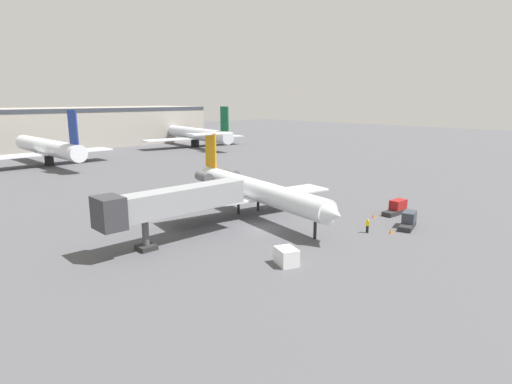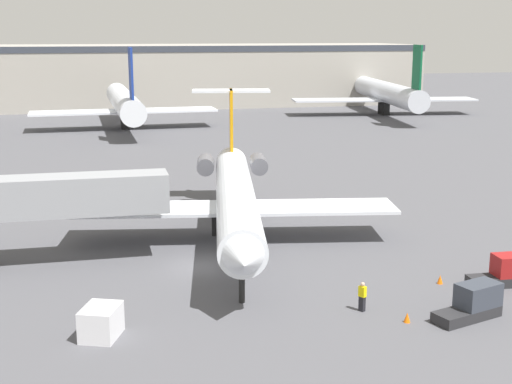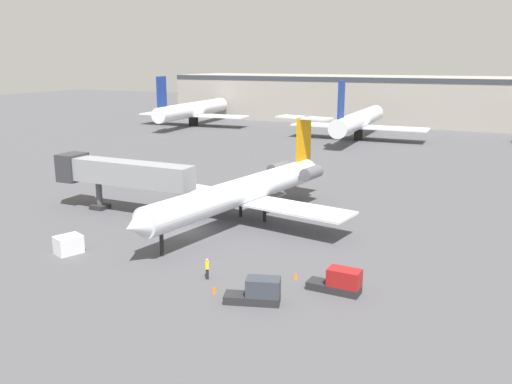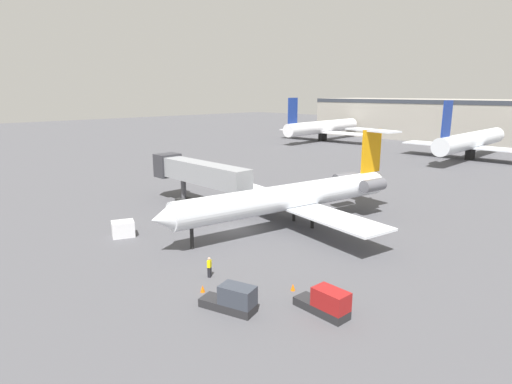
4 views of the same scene
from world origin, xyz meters
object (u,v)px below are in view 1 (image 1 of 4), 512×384
regional_jet (253,189)px  traffic_cone_mid (374,216)px  parked_airliner_centre (195,134)px  traffic_cone_near (391,231)px  parked_airliner_west_mid (48,148)px  baggage_tug_trailing (408,221)px  baggage_tug_lead (396,208)px  jet_bridge (167,203)px  cargo_container_uld (287,256)px  ground_crew_marshaller (367,226)px

regional_jet → traffic_cone_mid: 16.37m
traffic_cone_mid → parked_airliner_centre: parked_airliner_centre is taller
traffic_cone_near → parked_airliner_west_mid: (-10.21, 82.04, 3.88)m
baggage_tug_trailing → parked_airliner_centre: parked_airliner_centre is taller
traffic_cone_near → parked_airliner_centre: 98.49m
parked_airliner_west_mid → parked_airliner_centre: bearing=10.3°
baggage_tug_lead → baggage_tug_trailing: 6.32m
jet_bridge → cargo_container_uld: 14.21m
cargo_container_uld → ground_crew_marshaller: bearing=0.7°
cargo_container_uld → jet_bridge: bearing=110.6°
regional_jet → parked_airliner_west_mid: parked_airliner_west_mid is taller
ground_crew_marshaller → traffic_cone_mid: 7.03m
baggage_tug_lead → traffic_cone_near: bearing=-155.1°
traffic_cone_near → jet_bridge: bearing=144.7°
cargo_container_uld → traffic_cone_mid: 20.76m
ground_crew_marshaller → traffic_cone_near: ground_crew_marshaller is taller
jet_bridge → traffic_cone_near: jet_bridge is taller
baggage_tug_lead → traffic_cone_mid: size_ratio=7.39×
baggage_tug_trailing → parked_airliner_west_mid: bearing=99.6°
traffic_cone_near → traffic_cone_mid: (4.57, 5.05, 0.00)m
baggage_tug_trailing → traffic_cone_near: baggage_tug_trailing is taller
baggage_tug_lead → cargo_container_uld: bearing=-175.2°
regional_jet → traffic_cone_near: 18.56m
jet_bridge → parked_airliner_centre: size_ratio=0.43×
regional_jet → baggage_tug_lead: 19.72m
ground_crew_marshaller → traffic_cone_mid: (6.33, 3.00, -0.58)m
ground_crew_marshaller → cargo_container_uld: ground_crew_marshaller is taller
ground_crew_marshaller → parked_airliner_west_mid: parked_airliner_west_mid is taller
regional_jet → traffic_cone_near: bearing=-71.7°
jet_bridge → ground_crew_marshaller: 23.14m
baggage_tug_trailing → regional_jet: bearing=118.3°
jet_bridge → cargo_container_uld: bearing=-69.4°
cargo_container_uld → regional_jet: bearing=56.6°
regional_jet → baggage_tug_trailing: bearing=-61.7°
parked_airliner_west_mid → jet_bridge: bearing=-98.9°
ground_crew_marshaller → parked_airliner_west_mid: 80.50m
baggage_tug_trailing → parked_airliner_centre: bearing=69.4°
baggage_tug_lead → parked_airliner_west_mid: size_ratio=0.12×
parked_airliner_centre → baggage_tug_lead: bearing=-108.8°
jet_bridge → traffic_cone_mid: bearing=-20.9°
cargo_container_uld → traffic_cone_near: 16.06m
ground_crew_marshaller → parked_airliner_centre: size_ratio=0.04×
ground_crew_marshaller → cargo_container_uld: (-14.19, -0.16, -0.05)m
parked_airliner_centre → regional_jet: bearing=-120.8°
baggage_tug_lead → cargo_container_uld: 24.51m
traffic_cone_near → baggage_tug_trailing: bearing=-3.6°
baggage_tug_lead → traffic_cone_mid: 4.10m
jet_bridge → baggage_tug_lead: size_ratio=4.28×
regional_jet → ground_crew_marshaller: bearing=-75.4°
regional_jet → baggage_tug_trailing: (9.47, -17.58, -2.71)m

